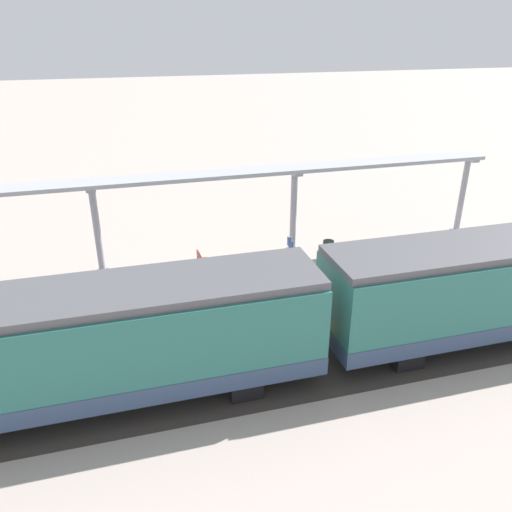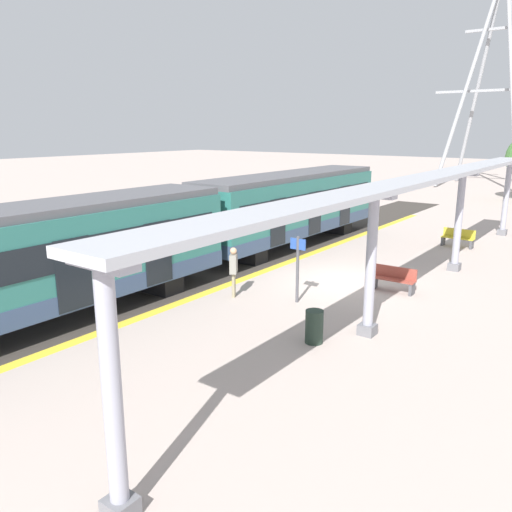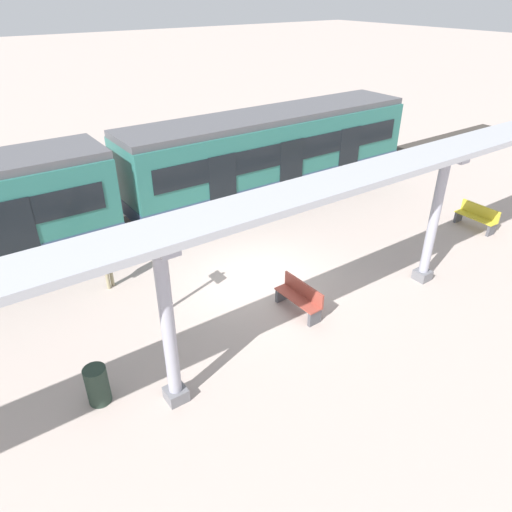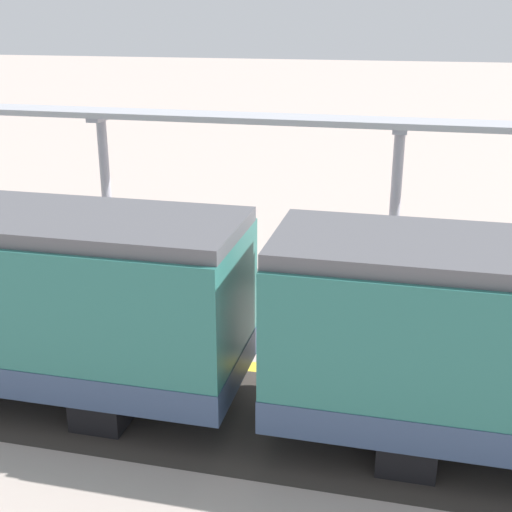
% 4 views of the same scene
% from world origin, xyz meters
% --- Properties ---
extents(ground_plane, '(176.00, 176.00, 0.00)m').
position_xyz_m(ground_plane, '(0.00, 0.00, 0.00)').
color(ground_plane, '#B3A298').
extents(tactile_edge_strip, '(0.39, 32.92, 0.01)m').
position_xyz_m(tactile_edge_strip, '(-3.16, 0.00, 0.00)').
color(tactile_edge_strip, yellow).
rests_on(tactile_edge_strip, ground).
extents(trackbed, '(3.20, 44.92, 0.01)m').
position_xyz_m(trackbed, '(-4.96, 0.00, 0.00)').
color(trackbed, '#38332D').
rests_on(trackbed, ground).
extents(canopy_pillar_second, '(1.10, 0.44, 3.91)m').
position_xyz_m(canopy_pillar_second, '(2.91, -4.18, 1.98)').
color(canopy_pillar_second, slate).
rests_on(canopy_pillar_second, ground).
extents(canopy_pillar_third, '(1.10, 0.44, 3.91)m').
position_xyz_m(canopy_pillar_third, '(2.91, 4.07, 1.98)').
color(canopy_pillar_third, slate).
rests_on(canopy_pillar_third, ground).
extents(canopy_beam, '(1.20, 26.38, 0.16)m').
position_xyz_m(canopy_beam, '(2.91, 0.08, 3.99)').
color(canopy_beam, '#A8AAB2').
rests_on(canopy_beam, canopy_pillar_nearest).
extents(bench_near_end, '(1.51, 0.48, 0.86)m').
position_xyz_m(bench_near_end, '(1.99, 0.02, 0.44)').
color(bench_near_end, brown).
rests_on(bench_near_end, ground).
extents(trash_bin, '(0.48, 0.48, 0.90)m').
position_xyz_m(trash_bin, '(2.00, -5.53, 0.45)').
color(trash_bin, '#223228').
rests_on(trash_bin, ground).
extents(platform_info_sign, '(0.56, 0.10, 2.20)m').
position_xyz_m(platform_info_sign, '(-0.11, -2.99, 1.33)').
color(platform_info_sign, '#4C4C51').
rests_on(platform_info_sign, ground).
extents(passenger_waiting_near_edge, '(0.45, 0.54, 1.71)m').
position_xyz_m(passenger_waiting_near_edge, '(-2.13, -3.78, 1.07)').
color(passenger_waiting_near_edge, gray).
rests_on(passenger_waiting_near_edge, ground).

